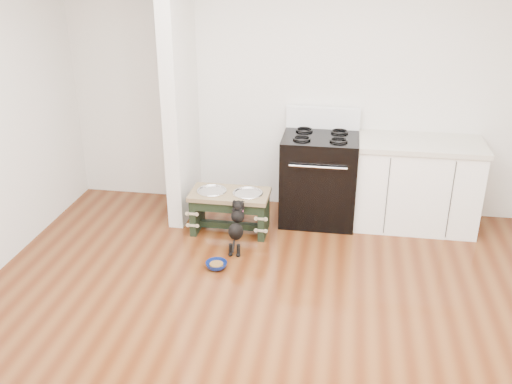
# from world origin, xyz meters

# --- Properties ---
(ground) EXTENTS (5.00, 5.00, 0.00)m
(ground) POSITION_xyz_m (0.00, 0.00, 0.00)
(ground) COLOR #4C210D
(ground) RESTS_ON ground
(room_shell) EXTENTS (5.00, 5.00, 5.00)m
(room_shell) POSITION_xyz_m (0.00, 0.00, 1.62)
(room_shell) COLOR silver
(room_shell) RESTS_ON ground
(partition_wall) EXTENTS (0.15, 0.80, 2.70)m
(partition_wall) POSITION_xyz_m (-1.18, 2.10, 1.35)
(partition_wall) COLOR silver
(partition_wall) RESTS_ON ground
(oven_range) EXTENTS (0.76, 0.69, 1.14)m
(oven_range) POSITION_xyz_m (0.25, 2.16, 0.48)
(oven_range) COLOR black
(oven_range) RESTS_ON ground
(cabinet_run) EXTENTS (1.24, 0.64, 0.91)m
(cabinet_run) POSITION_xyz_m (1.23, 2.18, 0.45)
(cabinet_run) COLOR white
(cabinet_run) RESTS_ON ground
(dog_feeder) EXTENTS (0.78, 0.42, 0.45)m
(dog_feeder) POSITION_xyz_m (-0.60, 1.72, 0.31)
(dog_feeder) COLOR black
(dog_feeder) RESTS_ON ground
(puppy) EXTENTS (0.14, 0.40, 0.48)m
(puppy) POSITION_xyz_m (-0.46, 1.36, 0.26)
(puppy) COLOR black
(puppy) RESTS_ON ground
(floor_bowl) EXTENTS (0.22, 0.22, 0.06)m
(floor_bowl) POSITION_xyz_m (-0.58, 0.99, 0.03)
(floor_bowl) COLOR navy
(floor_bowl) RESTS_ON ground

